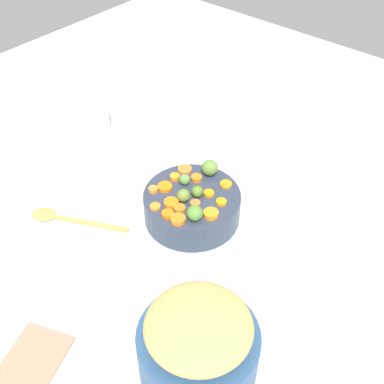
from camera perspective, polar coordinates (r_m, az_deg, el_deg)
name	(u,v)px	position (r m, az deg, el deg)	size (l,w,h in m)	color
tabletop	(186,230)	(1.28, -0.73, -4.43)	(2.40, 2.40, 0.02)	silver
serving_bowl_carrots	(192,206)	(1.27, 0.00, -1.65)	(0.25, 0.25, 0.08)	#2D3546
metal_pot	(198,351)	(1.00, 0.71, -17.84)	(0.23, 0.23, 0.11)	navy
stuffing_mound	(199,327)	(0.92, 0.76, -15.21)	(0.20, 0.20, 0.06)	tan
carrot_slice_0	(209,193)	(1.24, 1.96, -0.16)	(0.03, 0.03, 0.01)	orange
carrot_slice_1	(185,170)	(1.31, -0.83, 2.59)	(0.04, 0.04, 0.01)	orange
carrot_slice_2	(196,178)	(1.29, 0.50, 1.62)	(0.03, 0.03, 0.01)	orange
carrot_slice_3	(221,202)	(1.22, 3.39, -1.15)	(0.03, 0.03, 0.01)	orange
carrot_slice_4	(155,207)	(1.21, -4.25, -1.69)	(0.03, 0.03, 0.01)	orange
carrot_slice_5	(211,214)	(1.19, 2.18, -2.51)	(0.04, 0.04, 0.01)	orange
carrot_slice_6	(168,214)	(1.19, -2.81, -2.55)	(0.03, 0.03, 0.01)	orange
carrot_slice_7	(180,209)	(1.20, -1.39, -1.94)	(0.03, 0.03, 0.01)	orange
carrot_slice_8	(226,184)	(1.27, 3.92, 0.89)	(0.03, 0.03, 0.01)	orange
carrot_slice_9	(178,219)	(1.17, -1.62, -3.17)	(0.04, 0.04, 0.01)	orange
carrot_slice_10	(175,177)	(1.29, -1.99, 1.73)	(0.03, 0.03, 0.01)	orange
carrot_slice_11	(195,203)	(1.22, 0.37, -1.33)	(0.03, 0.03, 0.01)	orange
carrot_slice_12	(153,190)	(1.26, -4.48, 0.28)	(0.02, 0.02, 0.01)	orange
carrot_slice_13	(171,202)	(1.22, -2.40, -1.21)	(0.04, 0.04, 0.01)	orange
carrot_slice_14	(165,187)	(1.26, -3.12, 0.58)	(0.04, 0.04, 0.01)	orange
brussels_sprout_0	(196,191)	(1.23, 0.45, 0.15)	(0.03, 0.03, 0.03)	#537425
brussels_sprout_1	(210,168)	(1.29, 2.06, 2.81)	(0.04, 0.04, 0.04)	#5C8135
brussels_sprout_2	(183,195)	(1.22, -0.99, -0.40)	(0.03, 0.03, 0.03)	olive
brussels_sprout_3	(185,179)	(1.27, -0.84, 1.45)	(0.03, 0.03, 0.03)	#57883F
brussels_sprout_4	(195,213)	(1.17, 0.32, -2.44)	(0.04, 0.04, 0.04)	#4E8331
wooden_spoon	(59,217)	(1.34, -15.03, -2.83)	(0.15, 0.25, 0.01)	#AD8E47
casserole_dish	(68,120)	(1.60, -14.07, 8.00)	(0.26, 0.26, 0.11)	white
dish_towel	(32,362)	(1.09, -17.93, -18.07)	(0.15, 0.11, 0.01)	#AD775D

